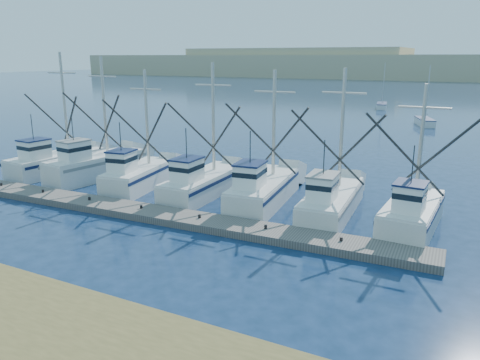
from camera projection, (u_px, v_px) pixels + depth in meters
name	position (u px, v px, depth m)	size (l,w,h in m)	color
ground	(183.00, 277.00, 20.13)	(500.00, 500.00, 0.00)	#0D213A
floating_dock	(155.00, 214.00, 27.52)	(31.48, 2.10, 0.42)	#68625D
dune_ridge	(457.00, 67.00, 199.75)	(360.00, 60.00, 10.00)	tan
trawler_fleet	(190.00, 181.00, 31.94)	(30.59, 8.51, 9.55)	silver
sailboat_near	(425.00, 122.00, 64.40)	(3.35, 5.73, 8.10)	silver
sailboat_far	(382.00, 106.00, 85.52)	(2.65, 6.49, 8.10)	silver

